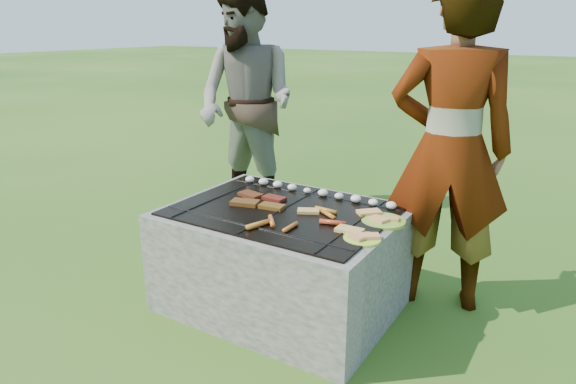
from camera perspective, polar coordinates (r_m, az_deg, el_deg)
name	(u,v)px	position (r m, az deg, el deg)	size (l,w,h in m)	color
lawn	(284,303)	(3.22, -0.48, -12.18)	(60.00, 60.00, 0.00)	#214C13
fire_pit	(284,261)	(3.08, -0.49, -7.65)	(1.30, 1.00, 0.62)	#A69F93
mushrooms	(314,191)	(3.21, 2.90, 0.10)	(1.06, 0.06, 0.04)	white
pork_slabs	(258,201)	(3.06, -3.34, -0.95)	(0.39, 0.27, 0.02)	brown
sausages	(299,220)	(2.75, 1.25, -3.13)	(0.43, 0.47, 0.03)	orange
bread_on_grate	(344,218)	(2.80, 6.28, -2.93)	(0.46, 0.42, 0.02)	tan
plate_far	(383,221)	(2.83, 10.55, -3.17)	(0.26, 0.26, 0.03)	gold
plate_near	(363,238)	(2.59, 8.30, -5.12)	(0.21, 0.21, 0.03)	#EAFF3C
cook	(450,150)	(3.04, 17.55, 4.44)	(0.69, 0.45, 1.89)	#AA978D
bystander	(246,104)	(4.42, -4.63, 9.67)	(0.95, 0.74, 1.96)	gray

